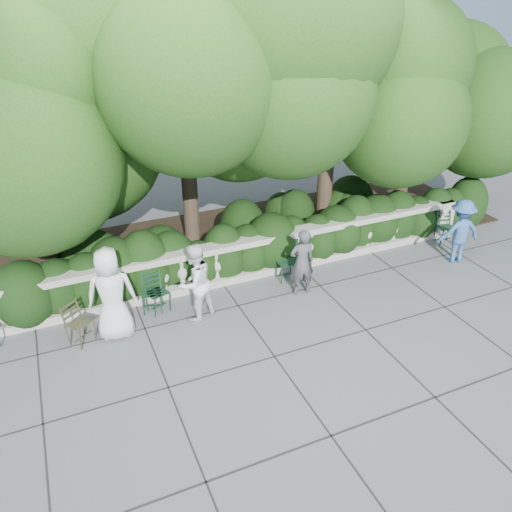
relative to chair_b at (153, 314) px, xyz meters
name	(u,v)px	position (x,y,z in m)	size (l,w,h in m)	color
ground	(276,321)	(2.23, -1.21, 0.00)	(90.00, 90.00, 0.00)	#525459
balustrade	(242,260)	(2.23, 0.59, 0.49)	(12.00, 0.44, 1.00)	#9E998E
shrub_hedge	(224,256)	(2.23, 1.79, 0.00)	(15.00, 2.60, 1.70)	black
tree_canopy	(245,90)	(2.92, 1.98, 3.96)	(15.04, 6.52, 6.78)	#3F3023
chair_b	(153,314)	(0.00, 0.00, 0.00)	(0.44, 0.48, 0.84)	black
chair_c	(163,314)	(0.19, -0.06, 0.00)	(0.44, 0.48, 0.84)	black
chair_d	(288,282)	(3.14, 0.02, 0.00)	(0.44, 0.48, 0.84)	black
chair_e	(302,280)	(3.48, -0.03, 0.00)	(0.44, 0.48, 0.84)	black
chair_f	(446,245)	(7.77, 0.02, 0.00)	(0.44, 0.48, 0.84)	black
chair_weathered	(89,344)	(-1.36, -0.47, 0.00)	(0.44, 0.48, 0.84)	black
person_businessman	(111,294)	(-0.79, -0.38, 0.94)	(0.92, 0.60, 1.88)	silver
person_woman_grey	(302,262)	(3.20, -0.47, 0.77)	(0.56, 0.37, 1.53)	#414247
person_casual_man	(195,282)	(0.81, -0.44, 0.83)	(0.80, 0.63, 1.66)	white
person_older_blue	(460,231)	(7.35, -0.71, 0.80)	(1.04, 0.60, 1.60)	#325997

